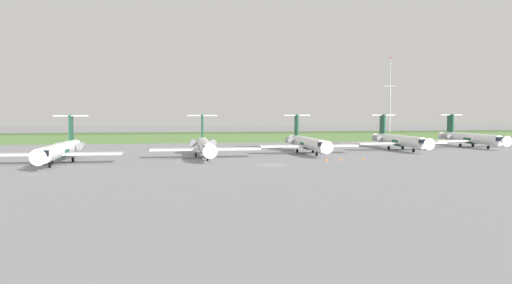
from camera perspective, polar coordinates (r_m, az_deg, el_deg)
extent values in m
plane|color=gray|center=(120.94, -0.74, -1.15)|extent=(500.00, 500.00, 0.00)
cube|color=#4C6B38|center=(168.83, -3.13, 0.58)|extent=(320.00, 20.00, 2.73)
cylinder|color=white|center=(100.57, -21.30, -0.89)|extent=(2.70, 24.00, 2.70)
cone|color=white|center=(87.46, -23.16, -1.53)|extent=(2.70, 3.00, 2.70)
cone|color=white|center=(114.26, -19.82, -0.38)|extent=(2.30, 4.00, 2.29)
cube|color=black|center=(89.26, -22.87, -1.12)|extent=(2.03, 1.80, 0.90)
cylinder|color=#195138|center=(100.58, -21.30, -0.97)|extent=(2.76, 3.60, 2.76)
cube|color=white|center=(101.07, -24.68, -1.29)|extent=(11.00, 3.20, 0.36)
cube|color=white|center=(98.55, -18.06, -1.26)|extent=(11.00, 3.20, 0.36)
cube|color=#195138|center=(111.14, -20.15, 1.56)|extent=(0.36, 3.20, 5.20)
cube|color=white|center=(111.40, -20.14, 2.80)|extent=(6.80, 1.80, 0.24)
cylinder|color=gray|center=(110.00, -21.44, -0.44)|extent=(1.50, 3.40, 1.50)
cylinder|color=gray|center=(109.13, -19.13, -0.42)|extent=(1.50, 3.40, 1.50)
cylinder|color=gray|center=(93.45, -22.24, -2.10)|extent=(0.20, 0.20, 0.65)
cylinder|color=black|center=(93.50, -22.23, -2.44)|extent=(0.30, 0.90, 0.90)
cylinder|color=black|center=(103.47, -22.02, -1.90)|extent=(0.35, 0.90, 0.90)
cylinder|color=black|center=(102.69, -19.96, -1.90)|extent=(0.35, 0.90, 0.90)
cylinder|color=white|center=(106.40, -5.74, -0.46)|extent=(2.70, 24.00, 2.70)
cone|color=white|center=(92.96, -5.26, -1.00)|extent=(2.70, 3.00, 2.70)
cone|color=white|center=(120.35, -6.14, -0.02)|extent=(2.30, 4.00, 2.29)
cube|color=black|center=(94.81, -5.34, -0.63)|extent=(2.02, 1.80, 0.90)
cylinder|color=#195138|center=(106.41, -5.74, -0.54)|extent=(2.76, 3.60, 2.76)
cube|color=white|center=(105.26, -8.92, -0.85)|extent=(11.00, 3.20, 0.36)
cube|color=white|center=(105.95, -2.52, -0.79)|extent=(11.00, 3.20, 0.36)
cube|color=#195138|center=(117.19, -6.07, 1.82)|extent=(0.36, 3.20, 5.20)
cube|color=white|center=(117.45, -6.09, 3.00)|extent=(6.80, 1.80, 0.24)
cylinder|color=gray|center=(115.45, -7.13, -0.07)|extent=(1.50, 3.40, 1.50)
cylinder|color=gray|center=(115.70, -4.90, -0.05)|extent=(1.50, 3.40, 1.50)
cylinder|color=gray|center=(99.10, -5.49, -1.57)|extent=(0.20, 0.20, 0.65)
cylinder|color=black|center=(99.15, -5.49, -1.89)|extent=(0.30, 0.90, 0.90)
cylinder|color=black|center=(108.84, -6.81, -1.43)|extent=(0.35, 0.90, 0.90)
cylinder|color=black|center=(109.06, -4.82, -1.41)|extent=(0.35, 0.90, 0.90)
cylinder|color=white|center=(117.14, 5.86, -0.11)|extent=(2.70, 24.00, 2.70)
cone|color=white|center=(104.18, 7.77, -0.55)|extent=(2.70, 3.00, 2.70)
cone|color=white|center=(130.69, 4.28, 0.25)|extent=(2.30, 4.00, 2.29)
cube|color=black|center=(105.97, 7.48, -0.23)|extent=(2.02, 1.80, 0.90)
cylinder|color=#195138|center=(117.15, 5.86, -0.18)|extent=(2.76, 3.60, 2.76)
cube|color=white|center=(114.82, 3.14, -0.47)|extent=(11.00, 3.20, 0.36)
cube|color=white|center=(117.88, 8.76, -0.41)|extent=(11.00, 3.20, 0.36)
cube|color=#195138|center=(127.62, 4.59, 1.95)|extent=(0.36, 3.20, 5.20)
cube|color=white|center=(127.88, 4.57, 3.03)|extent=(6.80, 1.80, 0.24)
cylinder|color=gray|center=(125.50, 3.78, 0.22)|extent=(1.50, 3.40, 1.50)
cylinder|color=gray|center=(126.58, 5.77, 0.24)|extent=(1.50, 3.40, 1.50)
cylinder|color=gray|center=(110.08, 6.85, -1.09)|extent=(0.20, 0.20, 0.65)
cylinder|color=black|center=(110.13, 6.85, -1.38)|extent=(0.30, 0.90, 0.90)
cylinder|color=black|center=(119.12, 4.67, -1.01)|extent=(0.35, 0.90, 0.90)
cylinder|color=black|center=(120.08, 6.43, -0.99)|extent=(0.35, 0.90, 0.90)
cylinder|color=white|center=(132.36, 15.93, 0.17)|extent=(2.70, 24.00, 2.70)
cone|color=white|center=(120.28, 18.65, -0.18)|extent=(2.70, 3.00, 2.70)
cone|color=white|center=(145.14, 13.60, 0.47)|extent=(2.30, 4.00, 2.29)
cube|color=black|center=(121.94, 18.24, 0.10)|extent=(2.03, 1.80, 0.90)
cylinder|color=#195138|center=(132.36, 15.93, 0.11)|extent=(2.76, 3.60, 2.76)
cube|color=white|center=(129.08, 13.74, -0.14)|extent=(11.00, 3.20, 0.36)
cube|color=white|center=(134.11, 18.40, -0.09)|extent=(11.00, 3.20, 0.36)
cube|color=#195138|center=(142.25, 14.08, 2.00)|extent=(0.36, 3.20, 5.20)
cube|color=white|center=(142.49, 14.05, 2.97)|extent=(6.80, 1.80, 0.24)
cylinder|color=gray|center=(139.84, 13.50, 0.45)|extent=(1.50, 3.40, 1.50)
cylinder|color=gray|center=(141.63, 15.19, 0.46)|extent=(1.50, 3.40, 1.50)
cylinder|color=gray|center=(125.75, 17.35, -0.67)|extent=(0.20, 0.20, 0.65)
cylinder|color=black|center=(125.79, 17.35, -0.92)|extent=(0.30, 0.90, 0.90)
cylinder|color=black|center=(133.87, 14.75, -0.63)|extent=(0.35, 0.90, 0.90)
cylinder|color=black|center=(135.45, 16.22, -0.61)|extent=(0.35, 0.90, 0.90)
cylinder|color=white|center=(150.00, 23.16, 0.39)|extent=(2.70, 24.00, 2.70)
cone|color=white|center=(138.79, 26.14, 0.10)|extent=(2.70, 3.00, 2.70)
cone|color=white|center=(162.00, 20.52, 0.64)|extent=(2.30, 4.00, 2.29)
cube|color=black|center=(140.32, 25.70, 0.34)|extent=(2.03, 1.80, 0.90)
cylinder|color=#195138|center=(150.01, 23.16, 0.33)|extent=(2.76, 3.60, 2.76)
cube|color=white|center=(146.10, 21.41, 0.12)|extent=(11.00, 3.20, 0.36)
cube|color=white|center=(152.43, 25.24, 0.15)|extent=(11.00, 3.20, 0.36)
cube|color=#195138|center=(159.27, 21.09, 2.01)|extent=(0.36, 3.20, 5.20)
cube|color=white|center=(159.50, 21.05, 2.88)|extent=(6.80, 1.80, 0.24)
cylinder|color=gray|center=(156.71, 20.68, 0.63)|extent=(1.50, 3.40, 1.50)
cylinder|color=gray|center=(158.99, 22.08, 0.64)|extent=(1.50, 3.40, 1.50)
cylinder|color=gray|center=(143.85, 24.73, -0.34)|extent=(0.20, 0.20, 0.65)
cylinder|color=black|center=(143.88, 24.73, -0.56)|extent=(0.30, 0.90, 0.90)
cylinder|color=black|center=(151.15, 22.05, -0.33)|extent=(0.35, 0.90, 0.90)
cylinder|color=black|center=(153.14, 23.27, -0.31)|extent=(0.35, 0.90, 0.90)
cylinder|color=#B2B2B7|center=(179.74, 14.86, 3.10)|extent=(0.50, 0.50, 18.16)
cylinder|color=#B2B2B7|center=(180.25, 14.92, 7.55)|extent=(0.28, 0.28, 9.78)
cube|color=#B2B2B7|center=(179.97, 14.90, 6.12)|extent=(4.40, 0.20, 0.20)
sphere|color=red|center=(180.71, 14.95, 9.17)|extent=(0.50, 0.50, 0.50)
cone|color=orange|center=(99.87, 7.95, -1.97)|extent=(0.44, 0.44, 0.55)
cone|color=orange|center=(101.64, 9.57, -1.89)|extent=(0.44, 0.44, 0.55)
cone|color=orange|center=(102.43, 11.97, -1.88)|extent=(0.44, 0.44, 0.55)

